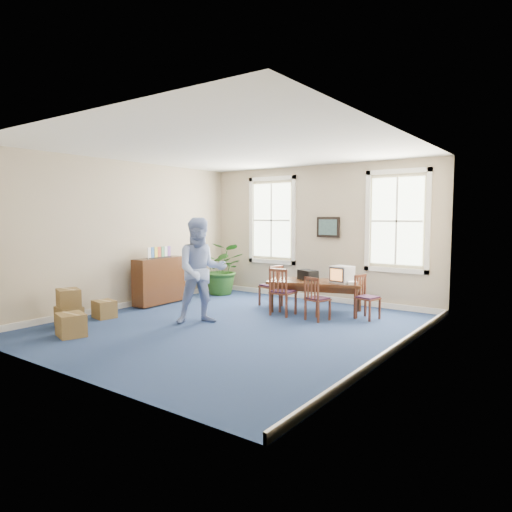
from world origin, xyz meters
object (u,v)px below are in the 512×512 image
Objects in this scene: conference_table at (316,296)px; cardboard_boxes at (79,307)px; potted_plant at (223,269)px; chair_near_left at (283,291)px; credenza at (159,282)px; crt_tv at (342,274)px; man at (201,271)px.

cardboard_boxes is at bearing -144.57° from conference_table.
potted_plant is 1.05× the size of cardboard_boxes.
credenza reaches higher than chair_near_left.
crt_tv is 4.11m from credenza.
crt_tv is 1.24m from chair_near_left.
cardboard_boxes is at bearing -88.36° from potted_plant.
conference_table is 1.44× the size of potted_plant.
chair_near_left is 2.97m from credenza.
chair_near_left is 0.74× the size of credenza.
man is at bearing -23.62° from credenza.
chair_near_left is at bearing -24.52° from potted_plant.
conference_table is 1.99× the size of chair_near_left.
chair_near_left reaches higher than conference_table.
man reaches higher than crt_tv.
potted_plant is (-3.54, 0.48, -0.16)m from crt_tv.
cardboard_boxes is (0.43, -2.32, -0.16)m from credenza.
crt_tv reaches higher than chair_near_left.
crt_tv is 0.43× the size of chair_near_left.
conference_table is 0.97× the size of man.
credenza is (-3.29, -1.35, 0.19)m from conference_table.
conference_table is 4.65m from cardboard_boxes.
crt_tv is 0.32× the size of credenza.
conference_table is 2.57m from man.
potted_plant is at bearing 71.41° from man.
potted_plant is (0.31, 1.87, 0.15)m from credenza.
credenza is at bearing 11.55° from chair_near_left.
man is (-0.87, -1.48, 0.51)m from chair_near_left.
credenza is at bearing -148.12° from crt_tv.
crt_tv is 0.33× the size of cardboard_boxes.
crt_tv is at bearing 17.66° from credenza.
chair_near_left reaches higher than cardboard_boxes.
potted_plant is (-2.97, 0.52, 0.34)m from conference_table.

